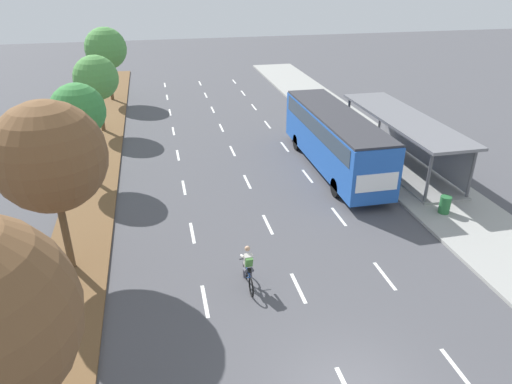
# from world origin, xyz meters

# --- Properties ---
(median_strip) EXTENTS (2.60, 52.00, 0.12)m
(median_strip) POSITION_xyz_m (-8.30, 20.00, 0.06)
(median_strip) COLOR brown
(median_strip) RESTS_ON ground
(sidewalk_right) EXTENTS (4.50, 52.00, 0.15)m
(sidewalk_right) POSITION_xyz_m (9.25, 20.00, 0.07)
(sidewalk_right) COLOR #9E9E99
(sidewalk_right) RESTS_ON ground
(lane_divider_left) EXTENTS (0.14, 45.26, 0.01)m
(lane_divider_left) POSITION_xyz_m (-3.50, 17.13, 0.00)
(lane_divider_left) COLOR white
(lane_divider_left) RESTS_ON ground
(lane_divider_center) EXTENTS (0.14, 45.26, 0.01)m
(lane_divider_center) POSITION_xyz_m (0.00, 17.13, 0.00)
(lane_divider_center) COLOR white
(lane_divider_center) RESTS_ON ground
(lane_divider_right) EXTENTS (0.14, 45.26, 0.01)m
(lane_divider_right) POSITION_xyz_m (3.50, 17.13, 0.00)
(lane_divider_right) COLOR white
(lane_divider_right) RESTS_ON ground
(bus_shelter) EXTENTS (2.90, 10.99, 2.86)m
(bus_shelter) POSITION_xyz_m (9.53, 15.09, 1.87)
(bus_shelter) COLOR gray
(bus_shelter) RESTS_ON sidewalk_right
(bus) EXTENTS (2.54, 11.29, 3.37)m
(bus) POSITION_xyz_m (5.25, 15.46, 2.07)
(bus) COLOR #2356B2
(bus) RESTS_ON ground
(cyclist) EXTENTS (0.46, 1.82, 1.71)m
(cyclist) POSITION_xyz_m (-1.81, 5.57, 0.79)
(cyclist) COLOR black
(cyclist) RESTS_ON ground
(median_tree_second) EXTENTS (4.02, 4.02, 6.67)m
(median_tree_second) POSITION_xyz_m (-8.39, 8.17, 4.77)
(median_tree_second) COLOR brown
(median_tree_second) RESTS_ON median_strip
(median_tree_third) EXTENTS (2.85, 2.85, 5.33)m
(median_tree_third) POSITION_xyz_m (-8.55, 16.73, 4.00)
(median_tree_third) COLOR brown
(median_tree_third) RESTS_ON median_strip
(median_tree_fourth) EXTENTS (3.04, 3.04, 5.27)m
(median_tree_fourth) POSITION_xyz_m (-8.39, 25.28, 3.85)
(median_tree_fourth) COLOR brown
(median_tree_fourth) RESTS_ON median_strip
(median_tree_fifth) EXTENTS (3.46, 3.46, 6.08)m
(median_tree_fifth) POSITION_xyz_m (-8.23, 33.84, 4.46)
(median_tree_fifth) COLOR brown
(median_tree_fifth) RESTS_ON median_strip
(trash_bin) EXTENTS (0.52, 0.52, 0.85)m
(trash_bin) POSITION_xyz_m (8.45, 8.95, 0.57)
(trash_bin) COLOR #286B38
(trash_bin) RESTS_ON sidewalk_right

